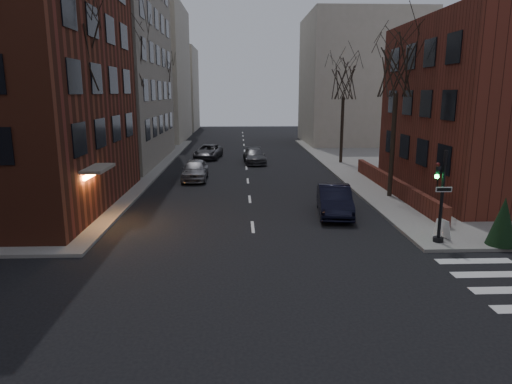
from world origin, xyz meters
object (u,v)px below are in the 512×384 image
at_px(streetlamp_far, 171,113).
at_px(car_lane_gray, 254,156).
at_px(traffic_signal, 440,202).
at_px(tree_left_c, 161,78).
at_px(car_lane_far, 208,152).
at_px(sandwich_board, 442,229).
at_px(tree_left_b, 129,59).
at_px(tree_right_b, 344,80).
at_px(streetlamp_near, 128,126).
at_px(tree_right_a, 398,66).
at_px(tree_left_a, 72,52).
at_px(car_lane_silver, 195,170).
at_px(evergreen_shrub, 503,221).
at_px(parked_sedan, 334,200).

height_order(streetlamp_far, car_lane_gray, streetlamp_far).
bearing_deg(traffic_signal, tree_left_c, 118.36).
xyz_separation_m(car_lane_far, sandwich_board, (12.03, -26.66, -0.10)).
height_order(tree_left_b, car_lane_far, tree_left_b).
xyz_separation_m(tree_left_c, tree_right_b, (17.60, -8.00, -0.44)).
distance_m(streetlamp_near, streetlamp_far, 20.00).
height_order(tree_right_a, streetlamp_far, tree_right_a).
bearing_deg(tree_left_a, car_lane_silver, 65.41).
height_order(tree_left_b, evergreen_shrub, tree_left_b).
relative_size(streetlamp_far, car_lane_far, 1.25).
distance_m(tree_left_c, car_lane_silver, 17.75).
xyz_separation_m(tree_left_a, tree_left_b, (0.00, 12.00, 0.44)).
height_order(traffic_signal, tree_right_b, tree_right_b).
xyz_separation_m(streetlamp_far, evergreen_shrub, (18.70, -33.50, -3.05)).
relative_size(traffic_signal, car_lane_far, 0.80).
distance_m(tree_left_b, parked_sedan, 19.57).
distance_m(tree_right_a, car_lane_gray, 18.23).
relative_size(car_lane_silver, car_lane_far, 0.91).
distance_m(traffic_signal, car_lane_far, 29.44).
bearing_deg(parked_sedan, tree_left_b, 144.96).
xyz_separation_m(streetlamp_near, car_lane_silver, (4.22, 2.53, -3.45)).
height_order(car_lane_gray, evergreen_shrub, evergreen_shrub).
relative_size(traffic_signal, streetlamp_far, 0.64).
xyz_separation_m(tree_left_a, tree_right_b, (17.60, 18.00, -0.88)).
bearing_deg(streetlamp_near, streetlamp_far, 90.00).
xyz_separation_m(tree_right_a, streetlamp_near, (-17.00, 4.00, -3.79)).
relative_size(tree_right_a, evergreen_shrub, 4.69).
distance_m(streetlamp_far, car_lane_silver, 18.30).
height_order(streetlamp_near, streetlamp_far, same).
distance_m(tree_left_b, car_lane_far, 13.90).
distance_m(traffic_signal, car_lane_gray, 24.74).
height_order(tree_left_b, streetlamp_far, tree_left_b).
xyz_separation_m(parked_sedan, evergreen_shrub, (6.01, -5.65, 0.39)).
relative_size(car_lane_gray, sandwich_board, 5.28).
relative_size(tree_left_c, car_lane_far, 1.93).
distance_m(tree_left_c, streetlamp_near, 18.40).
bearing_deg(streetlamp_far, tree_right_a, -54.69).
bearing_deg(tree_left_a, car_lane_gray, 62.76).
height_order(tree_left_c, car_lane_gray, tree_left_c).
distance_m(tree_right_b, streetlamp_near, 20.01).
height_order(traffic_signal, tree_left_c, tree_left_c).
relative_size(tree_left_c, parked_sedan, 2.01).
distance_m(tree_left_c, evergreen_shrub, 37.57).
bearing_deg(tree_left_c, sandwich_board, -60.85).
bearing_deg(streetlamp_far, evergreen_shrub, -60.83).
xyz_separation_m(tree_left_c, car_lane_far, (5.07, -4.00, -7.33)).
distance_m(tree_left_c, parked_sedan, 29.95).
relative_size(tree_right_b, car_lane_gray, 1.95).
distance_m(streetlamp_near, evergreen_shrub, 23.26).
bearing_deg(tree_left_a, tree_right_b, 45.64).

